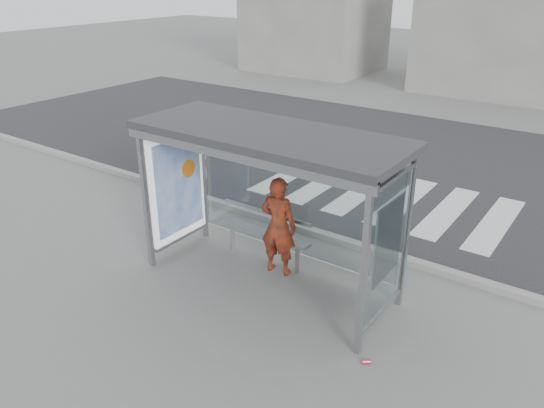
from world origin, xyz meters
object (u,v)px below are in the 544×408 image
at_px(bus_shelter, 251,165).
at_px(bench, 264,232).
at_px(person, 278,226).
at_px(soda_can, 366,361).

distance_m(bus_shelter, bench, 1.52).
height_order(person, soda_can, person).
bearing_deg(soda_can, bus_shelter, 160.77).
height_order(bench, soda_can, bench).
bearing_deg(bus_shelter, soda_can, -19.23).
relative_size(bus_shelter, person, 2.45).
xyz_separation_m(bus_shelter, person, (0.29, 0.36, -1.12)).
height_order(bus_shelter, bench, bus_shelter).
height_order(person, bench, person).
xyz_separation_m(bus_shelter, bench, (-0.13, 0.52, -1.43)).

